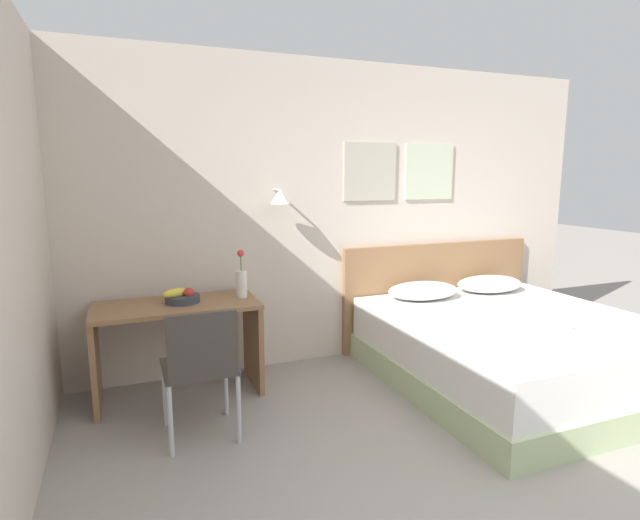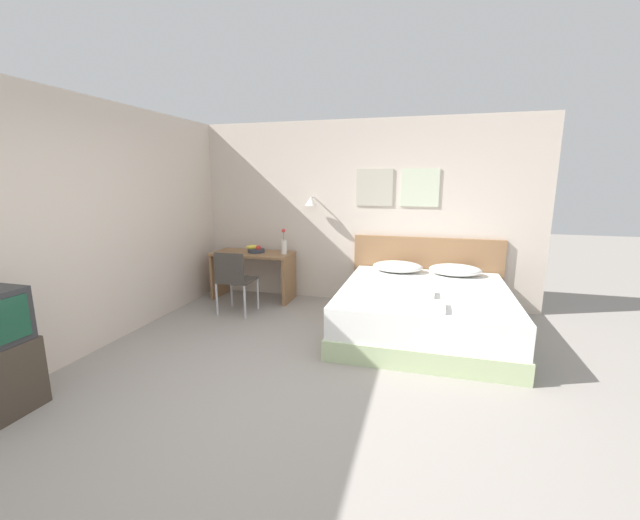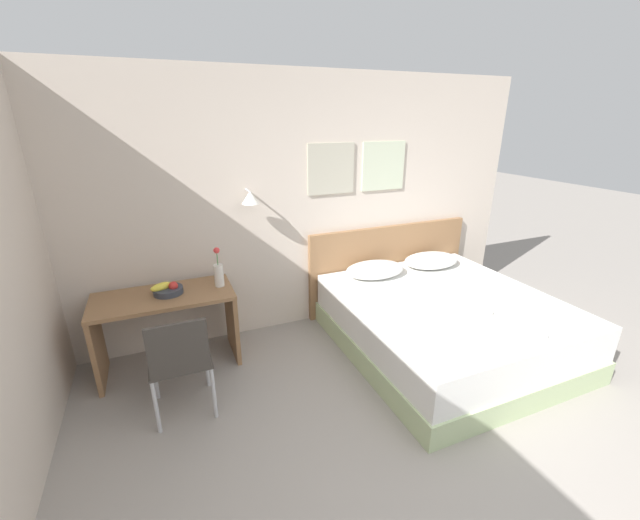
{
  "view_description": "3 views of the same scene",
  "coord_description": "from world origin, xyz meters",
  "views": [
    {
      "loc": [
        -1.76,
        -1.15,
        1.68
      ],
      "look_at": [
        -0.51,
        2.01,
        1.09
      ],
      "focal_mm": 28.0,
      "sensor_mm": 36.0,
      "label": 1
    },
    {
      "loc": [
        1.12,
        -2.75,
        1.81
      ],
      "look_at": [
        -0.08,
        1.58,
        0.89
      ],
      "focal_mm": 22.0,
      "sensor_mm": 36.0,
      "label": 2
    },
    {
      "loc": [
        -1.36,
        -0.83,
        2.22
      ],
      "look_at": [
        -0.09,
        2.18,
        1.01
      ],
      "focal_mm": 22.0,
      "sensor_mm": 36.0,
      "label": 3
    }
  ],
  "objects": [
    {
      "name": "wall_back",
      "position": [
        0.01,
        2.98,
        1.33
      ],
      "size": [
        5.34,
        0.31,
        2.65
      ],
      "color": "beige",
      "rests_on": "ground_plane"
    },
    {
      "name": "ground_plane",
      "position": [
        0.0,
        0.0,
        0.0
      ],
      "size": [
        24.0,
        24.0,
        0.0
      ],
      "primitive_type": "plane",
      "color": "gray"
    },
    {
      "name": "flower_vase",
      "position": [
        -0.93,
        2.62,
        0.85
      ],
      "size": [
        0.09,
        0.09,
        0.38
      ],
      "color": "silver",
      "rests_on": "desk"
    },
    {
      "name": "bed",
      "position": [
        1.12,
        1.85,
        0.28
      ],
      "size": [
        1.94,
        2.08,
        0.56
      ],
      "color": "#B2C693",
      "rests_on": "ground_plane"
    },
    {
      "name": "folded_towel_near_foot",
      "position": [
        1.08,
        1.53,
        0.59
      ],
      "size": [
        0.28,
        0.26,
        0.06
      ],
      "color": "white",
      "rests_on": "bed"
    },
    {
      "name": "folded_towel_mid_bed",
      "position": [
        1.17,
        1.08,
        0.59
      ],
      "size": [
        0.31,
        0.3,
        0.06
      ],
      "color": "white",
      "rests_on": "bed"
    },
    {
      "name": "fruit_bowl",
      "position": [
        -1.38,
        2.62,
        0.77
      ],
      "size": [
        0.28,
        0.26,
        0.11
      ],
      "color": "#333842",
      "rests_on": "desk"
    },
    {
      "name": "pillow_right",
      "position": [
        1.5,
        2.61,
        0.63
      ],
      "size": [
        0.67,
        0.45,
        0.15
      ],
      "color": "white",
      "rests_on": "bed"
    },
    {
      "name": "wall_left",
      "position": [
        -2.3,
        -0.03,
        1.32
      ],
      "size": [
        0.06,
        5.95,
        2.65
      ],
      "color": "beige",
      "rests_on": "ground_plane"
    },
    {
      "name": "desk",
      "position": [
        -1.43,
        2.61,
        0.51
      ],
      "size": [
        1.2,
        0.58,
        0.72
      ],
      "color": "#8E6642",
      "rests_on": "ground_plane"
    },
    {
      "name": "pillow_left",
      "position": [
        0.74,
        2.61,
        0.63
      ],
      "size": [
        0.67,
        0.45,
        0.15
      ],
      "color": "white",
      "rests_on": "bed"
    },
    {
      "name": "headboard",
      "position": [
        1.12,
        2.92,
        0.51
      ],
      "size": [
        2.06,
        0.06,
        1.01
      ],
      "color": "#8E6642",
      "rests_on": "ground_plane"
    },
    {
      "name": "desk_chair",
      "position": [
        -1.36,
        1.86,
        0.52
      ],
      "size": [
        0.45,
        0.45,
        0.87
      ],
      "color": "#3D3833",
      "rests_on": "ground_plane"
    }
  ]
}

